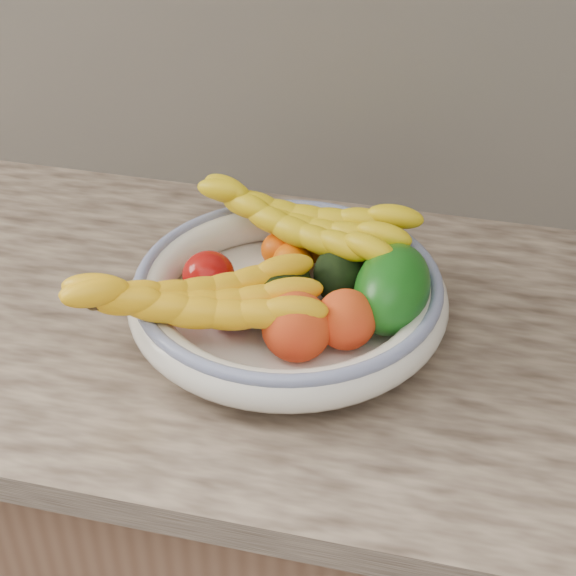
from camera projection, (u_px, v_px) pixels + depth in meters
The scene contains 14 objects.
kitchen_counter at pixel (292, 534), 1.38m from camera, with size 2.44×0.66×1.40m.
fruit_bowl at pixel (288, 296), 1.08m from camera, with size 0.39×0.39×0.08m.
clementine_back_left at pixel (280, 250), 1.15m from camera, with size 0.05×0.05×0.05m, color #E85604.
clementine_back_right at pixel (322, 248), 1.15m from camera, with size 0.05×0.05×0.04m, color orange.
clementine_back_mid at pixel (293, 261), 1.13m from camera, with size 0.05×0.05×0.05m, color #FF6E05.
tomato_left at pixel (208, 275), 1.09m from camera, with size 0.07×0.07×0.06m, color #A50D0A.
tomato_near_left at pixel (226, 301), 1.04m from camera, with size 0.07×0.07×0.07m, color #A7000A.
avocado_center at pixel (281, 289), 1.06m from camera, with size 0.07×0.10×0.07m, color black.
avocado_right at pixel (341, 271), 1.09m from camera, with size 0.07×0.10×0.07m, color black.
green_mango at pixel (392, 289), 1.04m from camera, with size 0.09×0.14×0.10m, color #10540F.
peach_front at pixel (297, 327), 1.00m from camera, with size 0.08×0.08×0.08m, color orange.
peach_right at pixel (346, 319), 1.01m from camera, with size 0.07×0.07×0.07m, color orange.
banana_bunch_back at pixel (301, 227), 1.13m from camera, with size 0.31×0.11×0.09m, color yellow, non-canonical shape.
banana_bunch_front at pixel (195, 306), 1.00m from camera, with size 0.31×0.12×0.09m, color yellow, non-canonical shape.
Camera 1 is at (0.20, 0.82, 1.59)m, focal length 55.00 mm.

